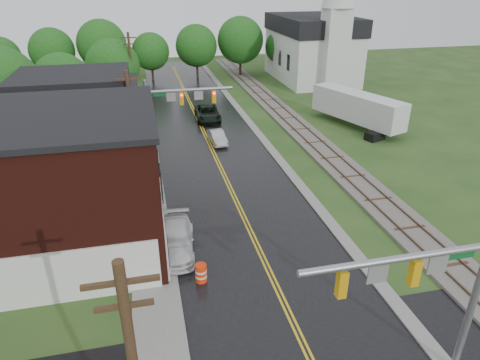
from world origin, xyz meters
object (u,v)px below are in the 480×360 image
object	(u,v)px
suv_dark	(208,113)
traffic_signal_far	(173,105)
utility_pole_c	(132,70)
sedan_silver	(217,137)
utility_pole_b	(133,130)
tree_left_c	(64,83)
brick_building	(30,188)
church	(315,42)
traffic_signal_near	(431,281)
construction_barrel	(201,273)
tree_left_b	(0,92)
semi_trailer	(357,107)
pickup_white	(176,240)
tree_left_e	(114,67)

from	to	relation	value
suv_dark	traffic_signal_far	bearing A→B (deg)	-110.18
utility_pole_c	sedan_silver	distance (m)	16.12
utility_pole_b	tree_left_c	distance (m)	19.24
brick_building	church	bearing A→B (deg)	50.02
traffic_signal_near	suv_dark	distance (m)	36.18
construction_barrel	traffic_signal_far	bearing A→B (deg)	88.97
utility_pole_b	suv_dark	size ratio (longest dim) A/B	1.60
tree_left_b	semi_trailer	distance (m)	34.26
brick_building	church	distance (m)	50.58
semi_trailer	pickup_white	bearing A→B (deg)	-138.23
utility_pole_c	tree_left_c	world-z (taller)	utility_pole_c
utility_pole_b	pickup_white	distance (m)	9.93
church	construction_barrel	size ratio (longest dim) A/B	18.60
brick_building	church	size ratio (longest dim) A/B	0.71
brick_building	sedan_silver	xyz separation A→B (m)	(13.28, 15.39, -3.54)
church	tree_left_b	size ratio (longest dim) A/B	2.06
tree_left_e	sedan_silver	distance (m)	18.74
tree_left_e	traffic_signal_far	bearing A→B (deg)	-74.11
church	sedan_silver	world-z (taller)	church
tree_left_b	tree_left_e	size ratio (longest dim) A/B	1.19
church	utility_pole_c	world-z (taller)	church
sedan_silver	construction_barrel	bearing A→B (deg)	-106.34
brick_building	utility_pole_b	xyz separation A→B (m)	(5.68, 7.00, 0.57)
brick_building	pickup_white	world-z (taller)	brick_building
brick_building	pickup_white	xyz separation A→B (m)	(7.68, -1.87, -3.41)
suv_dark	tree_left_c	bearing A→B (deg)	174.66
brick_building	utility_pole_c	size ratio (longest dim) A/B	1.59
tree_left_e	construction_barrel	world-z (taller)	tree_left_e
utility_pole_b	suv_dark	xyz separation A→B (m)	(7.86, 15.86, -3.94)
utility_pole_c	traffic_signal_far	bearing A→B (deg)	-78.91
church	utility_pole_b	bearing A→B (deg)	-130.18
church	utility_pole_c	xyz separation A→B (m)	(-26.80, -9.74, -1.11)
tree_left_b	construction_barrel	bearing A→B (deg)	-57.27
utility_pole_c	tree_left_b	distance (m)	16.42
church	sedan_silver	distance (m)	30.68
brick_building	construction_barrel	world-z (taller)	brick_building
utility_pole_b	construction_barrel	xyz separation A→B (m)	(3.03, -12.00, -4.18)
semi_trailer	traffic_signal_near	bearing A→B (deg)	-113.10
church	utility_pole_b	xyz separation A→B (m)	(-26.80, -31.74, -1.11)
brick_building	sedan_silver	distance (m)	20.64
church	tree_left_c	xyz separation A→B (m)	(-33.85, -13.84, -1.32)
traffic_signal_far	utility_pole_c	distance (m)	17.33
tree_left_c	suv_dark	bearing A→B (deg)	-7.80
suv_dark	pickup_white	world-z (taller)	suv_dark
traffic_signal_far	utility_pole_c	bearing A→B (deg)	101.09
utility_pole_c	tree_left_e	xyz separation A→B (m)	(-2.05, 1.90, 0.09)
tree_left_e	construction_barrel	bearing A→B (deg)	-81.96
church	tree_left_c	world-z (taller)	church
sedan_silver	traffic_signal_near	bearing A→B (deg)	-88.32
suv_dark	construction_barrel	world-z (taller)	suv_dark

